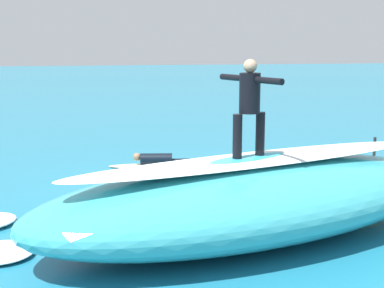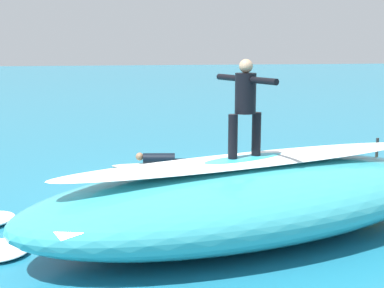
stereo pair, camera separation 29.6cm
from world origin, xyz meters
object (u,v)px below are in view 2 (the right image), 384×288
(surfer_riding, at_px, (245,101))
(surfboard_riding, at_px, (244,160))
(surfer_paddling, at_px, (164,159))
(buoy_marker, at_px, (376,171))
(surfboard_paddling, at_px, (159,166))

(surfer_riding, bearing_deg, surfboard_riding, 67.11)
(surfboard_riding, height_order, surfer_paddling, surfboard_riding)
(surfboard_riding, bearing_deg, buoy_marker, -166.36)
(surfer_paddling, height_order, buoy_marker, buoy_marker)
(surfer_riding, distance_m, surfboard_paddling, 5.65)
(surfer_riding, xyz_separation_m, surfer_paddling, (0.70, -5.15, -1.98))
(surfboard_paddling, height_order, buoy_marker, buoy_marker)
(surfboard_paddling, distance_m, buoy_marker, 5.09)
(surfboard_riding, bearing_deg, surfer_paddling, -105.15)
(surfer_riding, xyz_separation_m, surfboard_paddling, (0.82, -5.16, -2.14))
(surfer_riding, bearing_deg, buoy_marker, -166.36)
(surfboard_riding, relative_size, surfboard_paddling, 0.78)
(surfer_paddling, distance_m, buoy_marker, 4.97)
(surfer_paddling, bearing_deg, surfer_riding, 105.84)
(surfboard_riding, distance_m, surfboard_paddling, 5.37)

